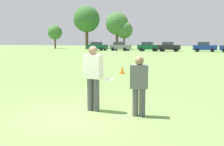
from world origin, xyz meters
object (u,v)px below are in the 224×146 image
at_px(parked_car_center, 148,46).
at_px(parked_car_mid_right, 169,47).
at_px(player_defender, 139,83).
at_px(parked_car_mid_left, 120,46).
at_px(parked_car_near_right, 205,47).
at_px(frisbee, 109,80).
at_px(parked_car_near_left, 97,46).
at_px(player_thrower, 93,75).
at_px(traffic_cone, 122,70).

height_order(parked_car_center, parked_car_mid_right, same).
bearing_deg(player_defender, parked_car_mid_left, 107.49).
bearing_deg(parked_car_near_right, frisbee, -94.10).
relative_size(parked_car_mid_left, parked_car_mid_right, 1.00).
relative_size(frisbee, parked_car_center, 0.06).
xyz_separation_m(parked_car_near_left, parked_car_mid_left, (5.01, 0.17, 0.00)).
xyz_separation_m(player_defender, parked_car_mid_left, (-14.01, 44.45, 0.04)).
distance_m(player_thrower, traffic_cone, 8.51).
xyz_separation_m(player_thrower, frisbee, (0.47, -0.00, -0.12)).
distance_m(player_defender, parked_car_near_right, 44.62).
relative_size(player_thrower, parked_car_mid_left, 0.43).
bearing_deg(parked_car_mid_left, player_thrower, -74.05).
distance_m(player_defender, traffic_cone, 8.95).
xyz_separation_m(parked_car_mid_left, parked_car_mid_right, (9.88, -0.43, 0.00)).
xyz_separation_m(player_defender, traffic_cone, (-2.94, 8.43, -0.65)).
bearing_deg(frisbee, player_defender, -6.52).
bearing_deg(frisbee, parked_car_near_left, 112.34).
xyz_separation_m(player_defender, parked_car_center, (-8.15, 44.26, 0.04)).
xyz_separation_m(parked_car_near_left, parked_car_mid_right, (14.90, -0.26, 0.00)).
relative_size(parked_car_mid_right, parked_car_near_right, 1.00).
distance_m(frisbee, traffic_cone, 8.61).
height_order(parked_car_near_left, parked_car_center, same).
bearing_deg(parked_car_center, parked_car_mid_left, 178.11).
relative_size(frisbee, parked_car_mid_right, 0.06).
distance_m(frisbee, parked_car_near_right, 44.57).
bearing_deg(parked_car_near_left, frisbee, -67.66).
distance_m(frisbee, parked_car_mid_left, 46.26).
height_order(player_defender, parked_car_center, parked_car_center).
xyz_separation_m(player_defender, frisbee, (-0.87, 0.10, 0.03)).
bearing_deg(frisbee, parked_car_mid_left, 106.50).
height_order(traffic_cone, parked_car_mid_right, parked_car_mid_right).
distance_m(parked_car_mid_right, parked_car_near_right, 6.47).
bearing_deg(player_defender, player_thrower, 175.60).
height_order(frisbee, parked_car_near_right, parked_car_near_right).
relative_size(traffic_cone, parked_car_mid_left, 0.11).
relative_size(player_thrower, parked_car_mid_right, 0.43).
distance_m(player_thrower, frisbee, 0.48).
distance_m(player_defender, parked_car_near_left, 48.20).
relative_size(player_thrower, player_defender, 1.16).
bearing_deg(parked_car_mid_right, player_defender, -84.64).
distance_m(player_thrower, parked_car_near_left, 47.59).
xyz_separation_m(traffic_cone, parked_car_center, (-5.21, 35.83, 0.69)).
bearing_deg(parked_car_near_right, parked_car_center, -178.38).
relative_size(player_defender, parked_car_near_left, 0.37).
distance_m(player_defender, frisbee, 0.87).
relative_size(frisbee, parked_car_near_left, 0.06).
bearing_deg(traffic_cone, parked_car_mid_left, 107.08).
bearing_deg(parked_car_center, parked_car_near_left, 179.87).
xyz_separation_m(player_defender, parked_car_near_left, (-19.02, 44.28, 0.04)).
bearing_deg(parked_car_near_right, parked_car_near_left, -179.27).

